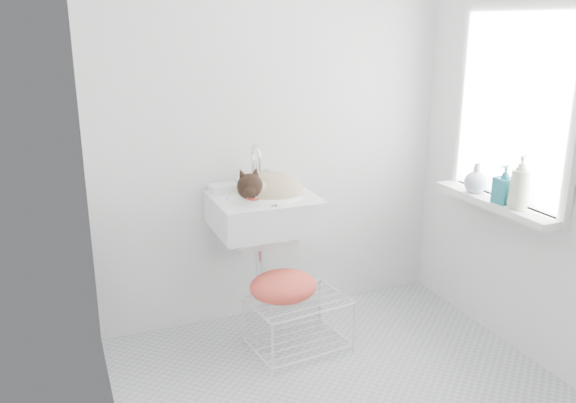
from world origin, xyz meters
name	(u,v)px	position (x,y,z in m)	size (l,w,h in m)	color
floor	(345,391)	(0.00, 0.00, 0.00)	(2.20, 2.00, 0.02)	#B8B9BA
back_wall	(274,118)	(0.00, 1.00, 1.25)	(2.20, 0.02, 2.50)	white
right_wall	(544,133)	(1.10, 0.00, 1.25)	(0.02, 2.00, 2.50)	white
left_wall	(97,172)	(-1.10, 0.00, 1.25)	(0.02, 2.00, 2.50)	white
window_glass	(516,109)	(1.09, 0.20, 1.35)	(0.01, 0.80, 1.00)	white
window_frame	(514,109)	(1.07, 0.20, 1.35)	(0.04, 0.90, 1.10)	white
windowsill	(495,203)	(1.01, 0.20, 0.83)	(0.16, 0.88, 0.04)	white
sink	(264,196)	(-0.16, 0.74, 0.85)	(0.58, 0.51, 0.23)	white
faucet	(253,165)	(-0.16, 0.92, 0.99)	(0.21, 0.15, 0.21)	silver
cat	(267,190)	(-0.15, 0.72, 0.89)	(0.45, 0.39, 0.26)	tan
wire_rack	(298,325)	(-0.06, 0.48, 0.15)	(0.52, 0.36, 0.31)	silver
towel	(283,295)	(-0.14, 0.50, 0.34)	(0.38, 0.27, 0.16)	orange
bottle_a	(517,209)	(1.00, 0.02, 0.85)	(0.09, 0.09, 0.24)	beige
bottle_b	(503,203)	(1.00, 0.13, 0.85)	(0.10, 0.10, 0.21)	#1C6F7C
bottle_c	(475,192)	(1.00, 0.36, 0.85)	(0.13, 0.13, 0.17)	#B3BBC5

